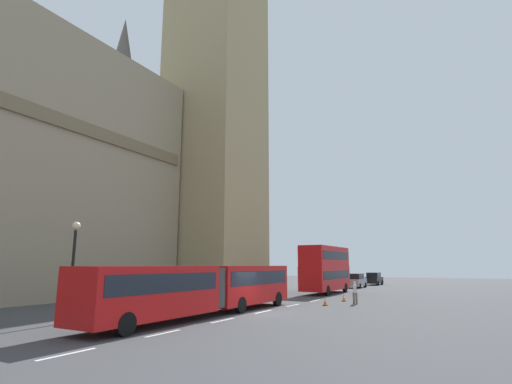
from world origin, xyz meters
name	(u,v)px	position (x,y,z in m)	size (l,w,h in m)	color
ground_plane	(256,313)	(0.00, 0.00, 0.00)	(160.00, 160.00, 0.00)	#424244
lane_centre_marking	(245,316)	(-1.38, 0.00, 0.01)	(25.20, 0.16, 0.01)	silver
articulated_bus	(206,286)	(-2.57, 1.99, 1.75)	(17.48, 2.54, 2.90)	red
double_decker_bus	(326,267)	(18.59, 2.00, 2.71)	(9.22, 2.54, 4.90)	red
sedan_lead	(356,281)	(30.60, 2.09, 0.91)	(4.40, 1.86, 1.85)	gray
sedan_trailing	(374,279)	(39.50, 1.73, 0.91)	(4.40, 1.86, 1.85)	black
traffic_cone_west	(325,302)	(6.66, -2.11, 0.28)	(0.36, 0.36, 0.58)	black
traffic_cone_middle	(344,298)	(10.73, -2.29, 0.28)	(0.36, 0.36, 0.58)	black
street_lamp	(73,263)	(-8.37, 6.50, 3.06)	(0.44, 0.44, 5.27)	black
pedestrian_near_cones	(355,292)	(8.74, -3.79, 0.91)	(0.45, 0.35, 1.69)	#726651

